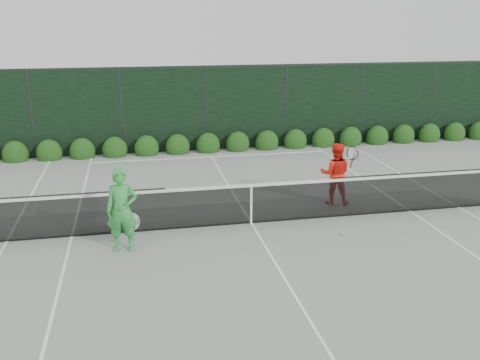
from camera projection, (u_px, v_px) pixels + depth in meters
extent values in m
plane|color=gray|center=(251.00, 223.00, 12.73)|extent=(80.00, 80.00, 0.00)
cube|color=black|center=(66.00, 216.00, 11.78)|extent=(4.40, 0.01, 1.02)
cube|color=black|center=(251.00, 204.00, 12.59)|extent=(4.00, 0.01, 0.96)
cube|color=black|center=(415.00, 192.00, 13.38)|extent=(4.40, 0.01, 1.02)
cube|color=white|center=(251.00, 185.00, 12.45)|extent=(12.80, 0.03, 0.07)
cube|color=black|center=(251.00, 222.00, 12.72)|extent=(12.80, 0.02, 0.04)
cube|color=white|center=(251.00, 205.00, 12.60)|extent=(0.05, 0.03, 0.91)
imported|color=green|center=(122.00, 210.00, 11.03)|extent=(0.69, 0.50, 1.78)
torus|color=beige|center=(133.00, 222.00, 11.25)|extent=(0.30, 0.03, 0.30)
cylinder|color=black|center=(133.00, 232.00, 11.32)|extent=(0.10, 0.03, 0.30)
imported|color=#FF2715|center=(335.00, 174.00, 13.83)|extent=(0.96, 0.85, 1.63)
torus|color=black|center=(352.00, 153.00, 13.54)|extent=(0.26, 0.20, 0.30)
cylinder|color=black|center=(352.00, 162.00, 13.61)|extent=(0.10, 0.03, 0.30)
cube|color=white|center=(7.00, 241.00, 11.69)|extent=(0.06, 23.77, 0.01)
cube|color=white|center=(458.00, 207.00, 13.77)|extent=(0.06, 23.77, 0.01)
cube|color=white|center=(72.00, 236.00, 11.95)|extent=(0.06, 23.77, 0.01)
cube|color=white|center=(410.00, 211.00, 13.51)|extent=(0.06, 23.77, 0.01)
cube|color=white|center=(193.00, 126.00, 23.86)|extent=(11.03, 0.06, 0.01)
cube|color=white|center=(211.00, 157.00, 18.72)|extent=(8.23, 0.06, 0.01)
cube|color=white|center=(251.00, 223.00, 12.73)|extent=(0.06, 12.80, 0.01)
cube|color=black|center=(206.00, 109.00, 19.32)|extent=(32.00, 0.06, 3.00)
cube|color=#262826|center=(205.00, 66.00, 18.87)|extent=(32.00, 0.06, 0.06)
cylinder|color=#262826|center=(31.00, 115.00, 18.17)|extent=(0.08, 0.08, 3.00)
cylinder|color=#262826|center=(121.00, 112.00, 18.75)|extent=(0.08, 0.08, 3.00)
cylinder|color=#262826|center=(206.00, 109.00, 19.32)|extent=(0.08, 0.08, 3.00)
cylinder|color=#262826|center=(286.00, 107.00, 19.89)|extent=(0.08, 0.08, 3.00)
cylinder|color=#262826|center=(361.00, 104.00, 20.46)|extent=(0.08, 0.08, 3.00)
cylinder|color=#262826|center=(433.00, 102.00, 21.03)|extent=(0.08, 0.08, 3.00)
ellipsoid|color=#18380F|center=(15.00, 154.00, 18.10)|extent=(0.86, 0.65, 0.94)
ellipsoid|color=#18380F|center=(49.00, 153.00, 18.31)|extent=(0.86, 0.65, 0.94)
ellipsoid|color=#18380F|center=(82.00, 151.00, 18.52)|extent=(0.86, 0.65, 0.94)
ellipsoid|color=#18380F|center=(115.00, 150.00, 18.73)|extent=(0.86, 0.65, 0.94)
ellipsoid|color=#18380F|center=(147.00, 148.00, 18.94)|extent=(0.86, 0.65, 0.94)
ellipsoid|color=#18380F|center=(178.00, 147.00, 19.15)|extent=(0.86, 0.65, 0.94)
ellipsoid|color=#18380F|center=(208.00, 145.00, 19.36)|extent=(0.86, 0.65, 0.94)
ellipsoid|color=#18380F|center=(238.00, 144.00, 19.57)|extent=(0.86, 0.65, 0.94)
ellipsoid|color=#18380F|center=(267.00, 143.00, 19.78)|extent=(0.86, 0.65, 0.94)
ellipsoid|color=#18380F|center=(295.00, 141.00, 19.99)|extent=(0.86, 0.65, 0.94)
ellipsoid|color=#18380F|center=(323.00, 140.00, 20.20)|extent=(0.86, 0.65, 0.94)
ellipsoid|color=#18380F|center=(351.00, 139.00, 20.41)|extent=(0.86, 0.65, 0.94)
ellipsoid|color=#18380F|center=(377.00, 138.00, 20.61)|extent=(0.86, 0.65, 0.94)
ellipsoid|color=#18380F|center=(404.00, 136.00, 20.82)|extent=(0.86, 0.65, 0.94)
ellipsoid|color=#18380F|center=(429.00, 135.00, 21.03)|extent=(0.86, 0.65, 0.94)
ellipsoid|color=#18380F|center=(454.00, 134.00, 21.24)|extent=(0.86, 0.65, 0.94)
ellipsoid|color=#18380F|center=(479.00, 133.00, 21.45)|extent=(0.86, 0.65, 0.94)
sphere|color=#BEEE34|center=(336.00, 204.00, 13.90)|extent=(0.07, 0.07, 0.07)
sphere|color=#BEEE34|center=(343.00, 234.00, 12.03)|extent=(0.07, 0.07, 0.07)
sphere|color=#BEEE34|center=(330.00, 204.00, 13.92)|extent=(0.07, 0.07, 0.07)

